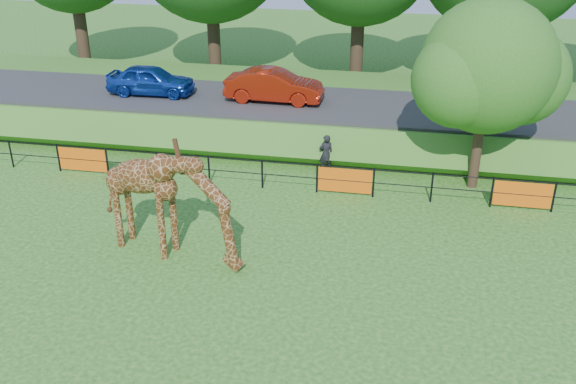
% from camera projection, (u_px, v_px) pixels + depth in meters
% --- Properties ---
extents(ground, '(90.00, 90.00, 0.00)m').
position_uv_depth(ground, '(191.00, 319.00, 16.26)').
color(ground, '#1D5114').
rests_on(ground, ground).
extents(giraffe, '(4.71, 2.01, 3.32)m').
position_uv_depth(giraffe, '(170.00, 205.00, 18.40)').
color(giraffe, '#4E2810').
rests_on(giraffe, ground).
extents(perimeter_fence, '(28.07, 0.10, 1.10)m').
position_uv_depth(perimeter_fence, '(262.00, 174.00, 23.11)').
color(perimeter_fence, black).
rests_on(perimeter_fence, ground).
extents(embankment, '(40.00, 9.00, 1.30)m').
position_uv_depth(embankment, '(299.00, 108.00, 29.71)').
color(embankment, '#1D5114').
rests_on(embankment, ground).
extents(road, '(40.00, 5.00, 0.12)m').
position_uv_depth(road, '(293.00, 103.00, 28.07)').
color(road, '#323335').
rests_on(road, embankment).
extents(car_blue, '(3.93, 1.68, 1.33)m').
position_uv_depth(car_blue, '(151.00, 80.00, 28.72)').
color(car_blue, '#153EAC').
rests_on(car_blue, road).
extents(car_red, '(4.27, 1.57, 1.40)m').
position_uv_depth(car_red, '(274.00, 86.00, 27.78)').
color(car_red, '#9E1C0B').
rests_on(car_red, road).
extents(visitor, '(0.66, 0.56, 1.53)m').
position_uv_depth(visitor, '(326.00, 154.00, 24.27)').
color(visitor, black).
rests_on(visitor, ground).
extents(tree_east, '(5.40, 4.71, 6.76)m').
position_uv_depth(tree_east, '(490.00, 71.00, 21.63)').
color(tree_east, '#352617').
rests_on(tree_east, ground).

